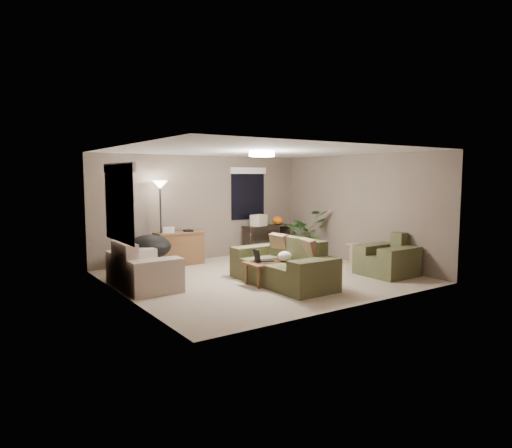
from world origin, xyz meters
TOP-DOWN VIEW (x-y plane):
  - room_shell at (0.00, 0.00)m, footprint 5.50×5.50m
  - main_sofa at (0.02, -0.68)m, footprint 0.95×2.20m
  - throw_pillows at (0.28, -0.68)m, footprint 0.34×1.37m
  - loveseat at (-2.28, 0.54)m, footprint 0.90×1.60m
  - armchair at (2.23, -1.28)m, footprint 0.95×1.00m
  - coffee_table at (-0.15, -0.53)m, footprint 1.00×0.55m
  - laptop at (-0.32, -0.43)m, footprint 0.40×0.32m
  - plastic_bag at (0.05, -0.68)m, footprint 0.34×0.33m
  - desk at (-0.80, 2.12)m, footprint 1.10×0.50m
  - desk_papers at (-0.96, 2.11)m, footprint 0.71×0.31m
  - console_table at (1.65, 2.14)m, footprint 1.30×0.40m
  - pumpkin at (2.00, 2.14)m, footprint 0.32×0.32m
  - cardboard_box at (1.40, 2.14)m, footprint 0.46×0.40m
  - papasan_chair at (-1.70, 1.64)m, footprint 1.12×1.12m
  - floor_lamp at (-1.22, 2.15)m, footprint 0.32×0.32m
  - ceiling_fixture at (0.00, 0.00)m, footprint 0.50×0.50m
  - houseplant at (2.19, 1.24)m, footprint 1.07×1.19m
  - cat_scratching_post at (2.37, -0.17)m, footprint 0.32×0.32m
  - window_left at (-2.73, 0.30)m, footprint 0.05×1.56m
  - window_back at (1.30, 2.48)m, footprint 1.06×0.05m

SIDE VIEW (x-z plane):
  - cat_scratching_post at x=2.37m, z-range -0.04..0.46m
  - main_sofa at x=0.02m, z-range -0.13..0.72m
  - loveseat at x=-2.28m, z-range -0.13..0.72m
  - armchair at x=2.23m, z-range -0.13..0.72m
  - coffee_table at x=-0.15m, z-range 0.15..0.57m
  - desk at x=-0.80m, z-range 0.00..0.75m
  - console_table at x=1.65m, z-range 0.06..0.81m
  - houseplant at x=2.19m, z-range 0.00..0.93m
  - papasan_chair at x=-1.70m, z-range 0.07..0.86m
  - laptop at x=-0.32m, z-range 0.36..0.60m
  - plastic_bag at x=0.05m, z-range 0.42..0.61m
  - throw_pillows at x=0.28m, z-range 0.42..0.88m
  - desk_papers at x=-0.96m, z-range 0.74..0.86m
  - pumpkin at x=2.00m, z-range 0.75..0.97m
  - cardboard_box at x=1.40m, z-range 0.75..1.04m
  - room_shell at x=0.00m, z-range -1.50..4.00m
  - floor_lamp at x=-1.22m, z-range 0.64..2.55m
  - window_left at x=-2.73m, z-range 1.12..2.45m
  - window_back at x=1.30m, z-range 1.12..2.45m
  - ceiling_fixture at x=0.00m, z-range 2.39..2.49m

